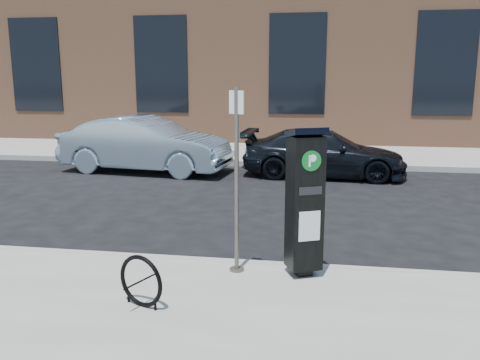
% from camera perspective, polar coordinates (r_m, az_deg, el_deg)
% --- Properties ---
extents(ground, '(120.00, 120.00, 0.00)m').
position_cam_1_polar(ground, '(7.08, 0.99, -10.21)').
color(ground, black).
rests_on(ground, ground).
extents(sidewalk_far, '(60.00, 12.00, 0.15)m').
position_cam_1_polar(sidewalk_far, '(20.68, 6.52, 4.56)').
color(sidewalk_far, gray).
rests_on(sidewalk_far, ground).
extents(curb_near, '(60.00, 0.12, 0.16)m').
position_cam_1_polar(curb_near, '(7.04, 0.97, -9.71)').
color(curb_near, '#9E9B93').
rests_on(curb_near, ground).
extents(curb_far, '(60.00, 0.12, 0.16)m').
position_cam_1_polar(curb_far, '(14.78, 5.41, 1.69)').
color(curb_far, '#9E9B93').
rests_on(curb_far, ground).
extents(building, '(28.00, 10.05, 8.25)m').
position_cam_1_polar(building, '(23.56, 7.12, 15.34)').
color(building, '#996545').
rests_on(building, ground).
extents(parking_kiosk, '(0.55, 0.53, 1.89)m').
position_cam_1_polar(parking_kiosk, '(6.34, 7.28, -2.31)').
color(parking_kiosk, black).
rests_on(parking_kiosk, sidewalk_near).
extents(sign_pole, '(0.20, 0.19, 2.36)m').
position_cam_1_polar(sign_pole, '(6.37, -0.38, -0.28)').
color(sign_pole, '#5A5450').
rests_on(sign_pole, sidewalk_near).
extents(bike_rack, '(0.57, 0.27, 0.59)m').
position_cam_1_polar(bike_rack, '(5.75, -11.07, -11.11)').
color(bike_rack, black).
rests_on(bike_rack, sidewalk_near).
extents(car_silver, '(4.79, 2.12, 1.53)m').
position_cam_1_polar(car_silver, '(14.22, -10.57, 3.96)').
color(car_silver, '#98AFC2').
rests_on(car_silver, ground).
extents(car_dark, '(4.30, 1.86, 1.23)m').
position_cam_1_polar(car_dark, '(13.54, 9.36, 2.98)').
color(car_dark, black).
rests_on(car_dark, ground).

